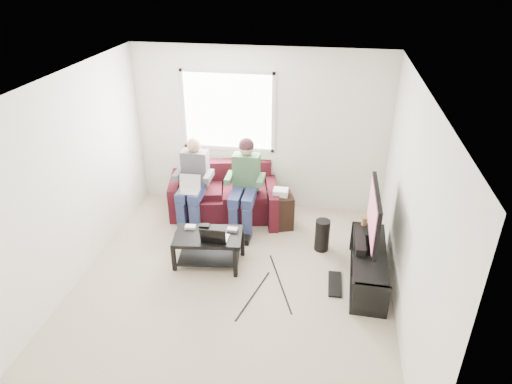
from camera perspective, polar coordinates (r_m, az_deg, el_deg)
floor at (r=5.95m, az=-3.08°, el=-11.85°), size 4.50×4.50×0.00m
ceiling at (r=4.74m, az=-3.89°, el=13.16°), size 4.50×4.50×0.00m
wall_back at (r=7.23m, az=0.46°, el=7.65°), size 4.50×0.00×4.50m
wall_front at (r=3.49m, az=-11.90°, el=-18.46°), size 4.50×0.00×4.50m
wall_left at (r=5.95m, az=-22.57°, el=0.79°), size 0.00×4.50×4.50m
wall_right at (r=5.19m, az=18.66°, el=-2.49°), size 0.00×4.50×4.50m
window at (r=7.21m, az=-3.54°, el=10.06°), size 1.48×0.04×1.28m
sofa at (r=7.35m, az=-4.04°, el=-0.59°), size 1.90×1.10×0.81m
person_left at (r=7.00m, az=-7.88°, el=1.58°), size 0.40×0.70×1.33m
person_right at (r=6.81m, az=-1.41°, el=1.63°), size 0.40×0.71×1.38m
laptop_silver at (r=6.82m, az=-8.42°, el=0.53°), size 0.38×0.33×0.24m
coffee_table at (r=6.21m, az=-5.96°, el=-6.27°), size 0.96×0.66×0.45m
laptop_black at (r=5.98m, az=-5.15°, el=-4.92°), size 0.38×0.31×0.24m
controller_a at (r=6.30m, az=-8.21°, el=-4.36°), size 0.15×0.10×0.04m
controller_b at (r=6.30m, az=-6.48°, el=-4.23°), size 0.15×0.11×0.04m
controller_c at (r=6.19m, az=-2.97°, el=-4.72°), size 0.14×0.09×0.04m
tv_stand at (r=6.10m, az=13.79°, el=-9.14°), size 0.46×1.39×0.46m
tv at (r=5.80m, az=14.50°, el=-2.89°), size 0.12×1.10×0.81m
soundbar at (r=6.00m, az=12.93°, el=-6.18°), size 0.12×0.50×0.10m
drink_cup at (r=6.45m, az=13.39°, el=-3.54°), size 0.08×0.08×0.12m
console_white at (r=5.74m, az=14.06°, el=-10.97°), size 0.30×0.22×0.06m
console_grey at (r=6.30m, az=13.74°, el=-6.95°), size 0.34×0.26×0.08m
console_black at (r=6.02m, az=13.89°, el=-8.86°), size 0.38×0.30×0.07m
subwoofer at (r=6.56m, az=8.27°, el=-5.37°), size 0.21×0.21×0.47m
keyboard_floor at (r=6.06m, az=9.83°, el=-11.26°), size 0.18×0.50×0.03m
end_table at (r=7.01m, az=3.03°, el=-2.24°), size 0.37×0.37×0.64m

